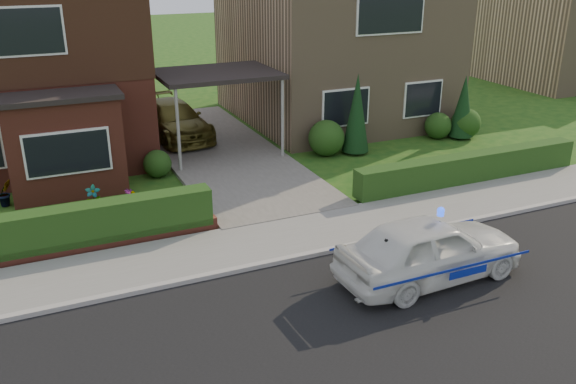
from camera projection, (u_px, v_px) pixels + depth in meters
ground at (406, 323)px, 11.18m from camera, size 120.00×120.00×0.00m
road at (406, 323)px, 11.18m from camera, size 60.00×6.00×0.02m
kerb at (329, 251)px, 13.75m from camera, size 60.00×0.16×0.12m
sidewalk at (309, 233)px, 14.65m from camera, size 60.00×2.00×0.10m
driveway at (220, 152)px, 20.50m from camera, size 3.80×12.00×0.12m
house_left at (13, 37)px, 19.40m from camera, size 7.50×9.53×7.25m
house_right at (333, 25)px, 23.91m from camera, size 7.50×8.06×7.25m
carport_link at (217, 75)px, 19.51m from camera, size 3.80×3.00×2.77m
dwarf_wall at (49, 252)px, 13.42m from camera, size 7.70×0.25×0.36m
hedge_left at (50, 257)px, 13.62m from camera, size 7.50×0.55×0.90m
hedge_right at (468, 183)px, 17.92m from camera, size 7.50×0.55×0.80m
shrub_left_mid at (103, 166)px, 17.32m from camera, size 1.32×1.32×1.32m
shrub_left_near at (157, 164)px, 18.27m from camera, size 0.84×0.84×0.84m
shrub_right_near at (326, 138)px, 20.16m from camera, size 1.20×1.20×1.20m
shrub_right_mid at (438, 126)px, 22.03m from camera, size 0.96×0.96×0.96m
shrub_right_far at (466, 123)px, 22.13m from camera, size 1.08×1.08×1.08m
conifer_a at (357, 116)px, 20.11m from camera, size 0.90×0.90×2.60m
conifer_b at (463, 109)px, 21.85m from camera, size 0.90×0.90×2.20m
neighbour_right at (558, 29)px, 31.38m from camera, size 6.50×7.00×5.20m
police_car at (430, 249)px, 12.45m from camera, size 3.69×4.08×1.53m
driveway_car at (173, 120)px, 21.73m from camera, size 2.31×4.56×1.27m
potted_plant_a at (94, 199)px, 15.79m from camera, size 0.43×0.33×0.73m
potted_plant_b at (5, 193)px, 16.19m from camera, size 0.51×0.48×0.73m
potted_plant_c at (132, 205)px, 15.38m from camera, size 0.59×0.59×0.78m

